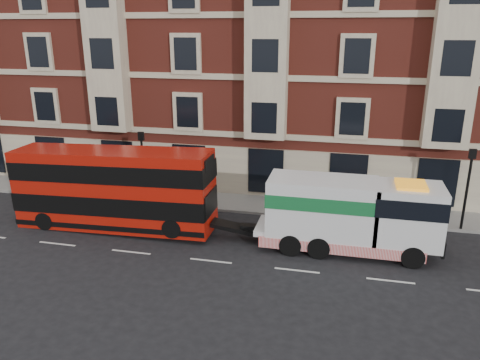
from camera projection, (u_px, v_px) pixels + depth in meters
The scene contains 8 objects.
ground at pixel (211, 261), 21.67m from camera, with size 120.00×120.00×0.00m, color black.
sidewalk at pixel (245, 203), 28.60m from camera, with size 90.00×3.00×0.15m, color slate.
victorian_terrace at pixel (276, 31), 32.33m from camera, with size 45.00×12.00×20.40m.
lamp_post_west at pixel (143, 162), 27.87m from camera, with size 0.35×0.15×4.35m.
lamp_post_east at pixel (468, 183), 24.02m from camera, with size 0.35×0.15×4.35m.
double_decker_bus at pixel (114, 188), 24.58m from camera, with size 10.65×2.44×4.31m.
tow_truck at pixel (347, 214), 22.13m from camera, with size 8.53×2.52×3.55m.
pedestrian at pixel (141, 187), 28.80m from camera, with size 0.57×0.37×1.55m, color #1D223A.
Camera 1 is at (5.69, -18.63, 10.31)m, focal length 35.00 mm.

